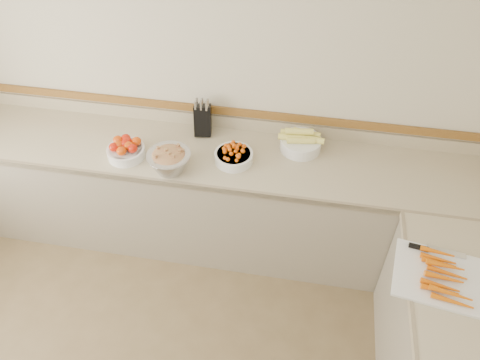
% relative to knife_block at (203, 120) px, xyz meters
% --- Properties ---
extents(back_wall, '(4.00, 0.00, 4.00)m').
position_rel_knife_block_xyz_m(back_wall, '(0.02, 0.10, 0.28)').
color(back_wall, beige).
rests_on(back_wall, ground_plane).
extents(counter_back, '(4.00, 0.65, 1.08)m').
position_rel_knife_block_xyz_m(counter_back, '(0.02, -0.22, -0.56)').
color(counter_back, tan).
rests_on(counter_back, ground_plane).
extents(knife_block, '(0.14, 0.16, 0.29)m').
position_rel_knife_block_xyz_m(knife_block, '(0.00, 0.00, 0.00)').
color(knife_block, black).
rests_on(knife_block, counter_back).
extents(tomato_bowl, '(0.26, 0.26, 0.13)m').
position_rel_knife_block_xyz_m(tomato_bowl, '(-0.46, -0.34, -0.06)').
color(tomato_bowl, white).
rests_on(tomato_bowl, counter_back).
extents(cherry_tomato_bowl, '(0.26, 0.26, 0.15)m').
position_rel_knife_block_xyz_m(cherry_tomato_bowl, '(0.27, -0.26, -0.07)').
color(cherry_tomato_bowl, white).
rests_on(cherry_tomato_bowl, counter_back).
extents(corn_bowl, '(0.32, 0.29, 0.17)m').
position_rel_knife_block_xyz_m(corn_bowl, '(0.71, -0.06, -0.06)').
color(corn_bowl, white).
rests_on(corn_bowl, counter_back).
extents(rhubarb_bowl, '(0.29, 0.29, 0.17)m').
position_rel_knife_block_xyz_m(rhubarb_bowl, '(-0.12, -0.43, -0.03)').
color(rhubarb_bowl, '#B2B2BA').
rests_on(rhubarb_bowl, counter_back).
extents(cutting_board, '(0.55, 0.46, 0.07)m').
position_rel_knife_block_xyz_m(cutting_board, '(1.55, -1.01, -0.10)').
color(cutting_board, white).
rests_on(cutting_board, counter_right).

